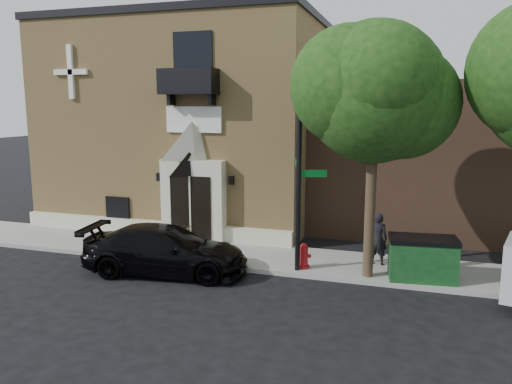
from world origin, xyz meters
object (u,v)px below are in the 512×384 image
Objects in this scene: fire_hydrant at (304,256)px; pedestrian_near at (378,239)px; black_sedan at (166,250)px; dumpster at (422,258)px; street_sign at (299,176)px.

pedestrian_near reaches higher than fire_hydrant.
black_sedan is at bearing 21.10° from pedestrian_near.
dumpster is at bearing -86.84° from black_sedan.
fire_hydrant is at bearing 174.06° from dumpster.
street_sign is (4.16, 1.20, 2.46)m from black_sedan.
street_sign reaches higher than pedestrian_near.
black_sedan is 7.06m from pedestrian_near.
street_sign reaches higher than fire_hydrant.
pedestrian_near is (2.27, 1.11, 0.48)m from fire_hydrant.
street_sign is 2.69m from fire_hydrant.
street_sign is 7.37× the size of fire_hydrant.
dumpster is 1.20× the size of pedestrian_near.
black_sedan is 4.54m from fire_hydrant.
dumpster is (3.70, 0.03, 0.26)m from fire_hydrant.
black_sedan reaches higher than fire_hydrant.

